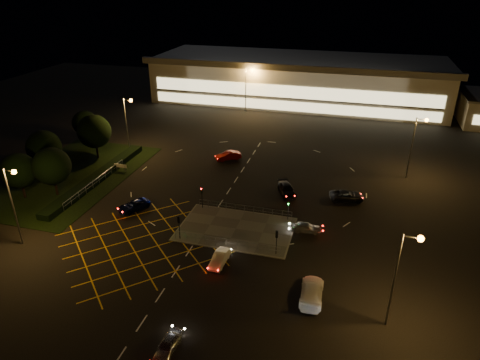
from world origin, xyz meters
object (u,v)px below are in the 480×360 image
(signal_nw, at_px, (202,193))
(car_circ_red, at_px, (228,156))
(signal_sw, at_px, (179,223))
(car_east_grey, at_px, (347,196))
(car_far_dkgrey, at_px, (287,190))
(car_approach_white, at_px, (312,292))
(signal_ne, at_px, (289,205))
(car_left_blue, at_px, (134,205))
(signal_se, at_px, (277,238))
(car_queue_white, at_px, (220,259))
(car_right_silver, at_px, (306,227))
(car_near_silver, at_px, (168,345))

(signal_nw, relative_size, car_circ_red, 0.71)
(signal_sw, height_order, car_east_grey, signal_sw)
(car_far_dkgrey, xyz_separation_m, car_approach_white, (6.34, -21.68, 0.08))
(signal_ne, distance_m, car_left_blue, 21.29)
(signal_se, distance_m, car_queue_white, 6.89)
(car_queue_white, bearing_deg, signal_se, 32.40)
(car_right_silver, bearing_deg, signal_ne, 44.04)
(signal_se, height_order, signal_ne, same)
(signal_se, relative_size, car_far_dkgrey, 0.64)
(car_circ_red, height_order, car_approach_white, car_approach_white)
(signal_sw, bearing_deg, car_circ_red, -86.43)
(signal_nw, distance_m, car_queue_white, 13.02)
(signal_ne, height_order, car_right_silver, signal_ne)
(signal_nw, relative_size, car_approach_white, 0.58)
(signal_se, distance_m, car_east_grey, 17.54)
(car_left_blue, distance_m, car_far_dkgrey, 22.10)
(car_right_silver, bearing_deg, car_left_blue, 84.54)
(signal_se, relative_size, signal_ne, 1.00)
(signal_nw, height_order, car_queue_white, signal_nw)
(signal_sw, distance_m, car_queue_white, 7.25)
(signal_se, height_order, car_circ_red, signal_se)
(car_circ_red, bearing_deg, car_east_grey, 28.92)
(signal_se, xyz_separation_m, car_right_silver, (2.67, 5.84, -1.73))
(signal_se, distance_m, car_near_silver, 17.52)
(signal_se, relative_size, car_circ_red, 0.71)
(signal_se, relative_size, car_east_grey, 0.63)
(car_left_blue, bearing_deg, car_circ_red, 100.16)
(signal_nw, xyz_separation_m, car_circ_red, (-1.59, 17.48, -1.63))
(car_circ_red, bearing_deg, car_queue_white, -21.22)
(car_queue_white, distance_m, car_left_blue, 17.42)
(car_far_dkgrey, height_order, car_approach_white, car_approach_white)
(signal_nw, height_order, car_approach_white, signal_nw)
(signal_sw, bearing_deg, signal_se, -180.00)
(car_near_silver, height_order, car_east_grey, car_east_grey)
(signal_nw, relative_size, car_right_silver, 0.85)
(car_near_silver, distance_m, car_queue_white, 12.95)
(car_right_silver, distance_m, car_approach_white, 12.29)
(signal_ne, relative_size, car_right_silver, 0.85)
(signal_ne, height_order, car_near_silver, signal_ne)
(signal_nw, height_order, car_far_dkgrey, signal_nw)
(signal_nw, relative_size, car_queue_white, 0.80)
(signal_sw, distance_m, car_left_blue, 10.53)
(signal_nw, bearing_deg, car_east_grey, 22.36)
(signal_sw, xyz_separation_m, signal_se, (12.00, 0.00, 0.00))
(car_east_grey, bearing_deg, car_left_blue, 98.99)
(car_circ_red, distance_m, car_east_grey, 22.90)
(signal_sw, xyz_separation_m, signal_ne, (12.00, 7.99, 0.00))
(car_circ_red, xyz_separation_m, car_east_grey, (20.81, -9.58, -0.04))
(signal_nw, xyz_separation_m, car_east_grey, (19.22, 7.91, -1.68))
(signal_nw, bearing_deg, car_right_silver, -8.32)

